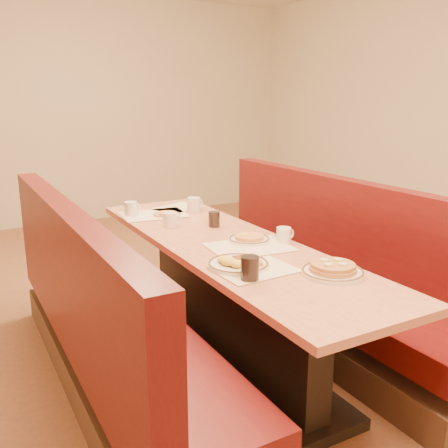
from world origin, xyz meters
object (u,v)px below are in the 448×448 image
booth_right (321,282)px  soda_tumbler_near (250,269)px  coffee_mug_d (131,208)px  soda_tumbler_mid (214,219)px  eggs_plate (238,263)px  coffee_mug_c (194,204)px  pancake_plate (333,270)px  booth_left (106,331)px  coffee_mug_a (284,235)px  diner_table (226,302)px  coffee_mug_b (171,220)px

booth_right → soda_tumbler_near: booth_right is taller
booth_right → coffee_mug_d: 1.42m
soda_tumbler_mid → eggs_plate: bearing=-109.7°
coffee_mug_d → coffee_mug_c: bearing=-30.6°
soda_tumbler_mid → booth_right: bearing=-28.3°
booth_right → eggs_plate: (-0.90, -0.42, 0.41)m
coffee_mug_c → pancake_plate: bearing=-104.0°
soda_tumbler_mid → booth_left: bearing=-157.8°
pancake_plate → coffee_mug_a: size_ratio=2.52×
coffee_mug_c → soda_tumbler_mid: 0.47m
coffee_mug_d → soda_tumbler_mid: (0.36, -0.57, -0.00)m
booth_right → eggs_plate: size_ratio=8.17×
diner_table → coffee_mug_c: 0.93m
diner_table → booth_left: (-0.73, 0.00, -0.01)m
diner_table → booth_right: (0.73, 0.00, -0.01)m
coffee_mug_a → pancake_plate: bearing=-106.4°
booth_left → soda_tumbler_mid: size_ratio=24.96×
diner_table → coffee_mug_d: coffee_mug_d is taller
booth_left → eggs_plate: booth_left is taller
diner_table → eggs_plate: 0.60m
coffee_mug_d → soda_tumbler_near: (0.05, -1.51, 0.01)m
coffee_mug_a → coffee_mug_b: 0.78m
booth_left → soda_tumbler_near: (0.52, -0.60, 0.45)m
eggs_plate → coffee_mug_c: 1.27m
booth_right → coffee_mug_a: size_ratio=21.15×
eggs_plate → soda_tumbler_near: soda_tumbler_near is taller
booth_right → coffee_mug_b: bearing=151.8°
booth_left → coffee_mug_c: bearing=41.3°
eggs_plate → coffee_mug_a: bearing=27.9°
diner_table → pancake_plate: size_ratio=8.39×
booth_right → soda_tumbler_mid: 0.84m
pancake_plate → booth_left: bearing=141.1°
pancake_plate → coffee_mug_d: (-0.43, 1.64, 0.03)m
coffee_mug_c → booth_left: bearing=-152.2°
coffee_mug_b → soda_tumbler_near: bearing=-69.5°
diner_table → soda_tumbler_mid: soda_tumbler_mid is taller
coffee_mug_a → soda_tumbler_near: bearing=-144.0°
booth_left → soda_tumbler_near: bearing=-49.3°
booth_right → pancake_plate: booth_right is taller
coffee_mug_b → soda_tumbler_mid: bearing=-3.9°
diner_table → eggs_plate: size_ratio=8.17×
diner_table → coffee_mug_c: (0.18, 0.80, 0.43)m
coffee_mug_a → coffee_mug_c: coffee_mug_c is taller
booth_left → coffee_mug_a: (1.02, -0.18, 0.43)m
pancake_plate → coffee_mug_d: bearing=104.7°
diner_table → booth_right: bearing=0.0°
coffee_mug_b → soda_tumbler_near: size_ratio=1.03×
booth_right → coffee_mug_a: (-0.45, -0.18, 0.43)m
diner_table → coffee_mug_a: 0.54m
coffee_mug_d → soda_tumbler_near: size_ratio=1.09×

